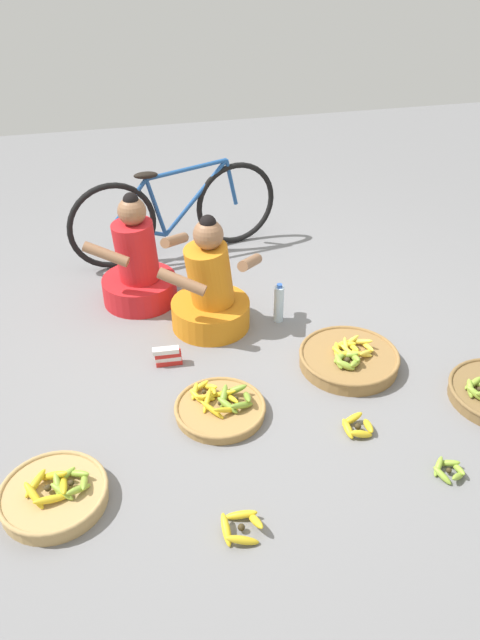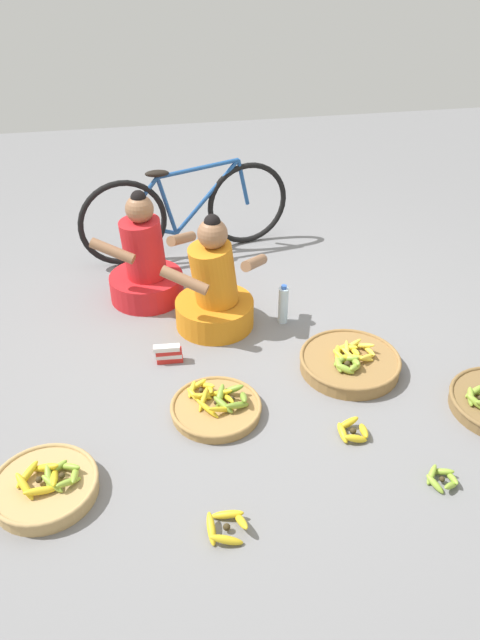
% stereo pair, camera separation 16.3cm
% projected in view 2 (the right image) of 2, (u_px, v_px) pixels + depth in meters
% --- Properties ---
extents(ground_plane, '(10.00, 10.00, 0.00)m').
position_uv_depth(ground_plane, '(234.00, 349.00, 3.91)').
color(ground_plane, slate).
extents(vendor_woman_front, '(0.73, 0.54, 0.80)m').
position_uv_depth(vendor_woman_front, '(214.00, 292.00, 3.99)').
color(vendor_woman_front, orange).
rests_on(vendor_woman_front, ground).
extents(vendor_woman_behind, '(0.73, 0.52, 0.81)m').
position_uv_depth(vendor_woman_behind, '(145.00, 266.00, 4.28)').
color(vendor_woman_behind, red).
rests_on(vendor_woman_behind, ground).
extents(bicycle_leaning, '(1.68, 0.36, 0.73)m').
position_uv_depth(bicycle_leaning, '(187.00, 212.00, 4.81)').
color(bicycle_leaning, black).
rests_on(bicycle_leaning, ground).
extents(banana_basket_front_center, '(0.51, 0.51, 0.16)m').
position_uv_depth(banana_basket_front_center, '(45.00, 486.00, 2.91)').
color(banana_basket_front_center, tan).
rests_on(banana_basket_front_center, ground).
extents(banana_basket_back_left, '(0.61, 0.61, 0.16)m').
position_uv_depth(banana_basket_back_left, '(350.00, 362.00, 3.70)').
color(banana_basket_back_left, olive).
rests_on(banana_basket_back_left, ground).
extents(banana_basket_front_left, '(0.51, 0.51, 0.14)m').
position_uv_depth(banana_basket_front_left, '(216.00, 407.00, 3.39)').
color(banana_basket_front_left, '#A87F47').
rests_on(banana_basket_front_left, ground).
extents(loose_bananas_mid_right, '(0.19, 0.20, 0.10)m').
position_uv_depth(loose_bananas_mid_right, '(227.00, 526.00, 2.74)').
color(loose_bananas_mid_right, gold).
rests_on(loose_bananas_mid_right, ground).
extents(loose_bananas_back_right, '(0.17, 0.17, 0.08)m').
position_uv_depth(loose_bananas_back_right, '(352.00, 431.00, 3.24)').
color(loose_bananas_back_right, gold).
rests_on(loose_bananas_back_right, ground).
extents(loose_bananas_near_bicycle, '(0.17, 0.18, 0.07)m').
position_uv_depth(loose_bananas_near_bicycle, '(442.00, 479.00, 2.98)').
color(loose_bananas_near_bicycle, '#8CAD38').
rests_on(loose_bananas_near_bicycle, ground).
extents(water_bottle, '(0.07, 0.07, 0.28)m').
position_uv_depth(water_bottle, '(283.00, 305.00, 4.09)').
color(water_bottle, silver).
rests_on(water_bottle, ground).
extents(packet_carton_stack, '(0.18, 0.07, 0.12)m').
position_uv_depth(packet_carton_stack, '(169.00, 354.00, 3.76)').
color(packet_carton_stack, red).
rests_on(packet_carton_stack, ground).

